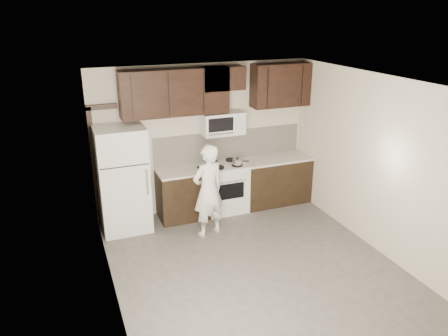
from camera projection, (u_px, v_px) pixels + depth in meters
floor at (254, 266)px, 6.46m from camera, size 4.50×4.50×0.00m
back_wall at (203, 138)px, 7.96m from camera, size 4.00×0.00×4.00m
ceiling at (259, 82)px, 5.53m from camera, size 4.50×4.50×0.00m
counter_run at (240, 185)px, 8.21m from camera, size 2.95×0.64×0.91m
stove at (225, 187)px, 8.10m from camera, size 0.76×0.66×0.94m
backsplash at (229, 145)px, 8.18m from camera, size 2.90×0.02×0.54m
upper_cabinets at (217, 88)px, 7.56m from camera, size 3.48×0.35×0.78m
microwave at (223, 123)px, 7.79m from camera, size 0.76×0.42×0.40m
refrigerator at (123, 179)px, 7.27m from camera, size 0.80×0.76×1.80m
door_trim at (96, 157)px, 7.31m from camera, size 0.50×0.08×2.12m
saucepan at (237, 162)px, 7.85m from camera, size 0.29×0.17×0.16m
baking_tray at (209, 168)px, 7.74m from camera, size 0.37×0.28×0.02m
pizza at (209, 167)px, 7.73m from camera, size 0.25×0.25×0.02m
person at (208, 191)px, 7.12m from camera, size 0.66×0.52×1.57m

